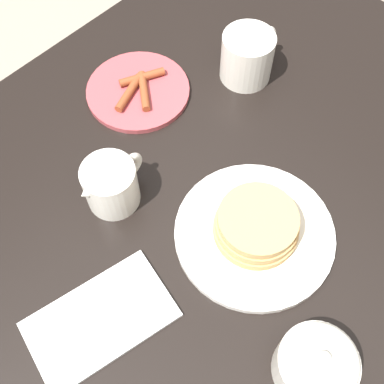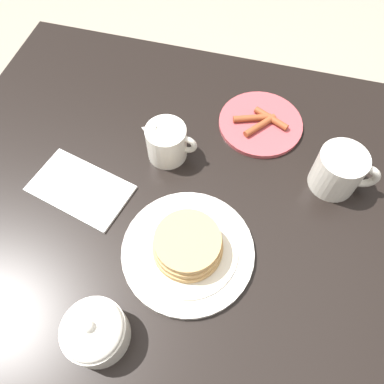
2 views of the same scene
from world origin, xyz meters
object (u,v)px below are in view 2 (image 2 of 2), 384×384
(napkin, at_px, (80,189))
(side_plate_bacon, at_px, (260,123))
(pancake_plate, at_px, (188,248))
(coffee_mug, at_px, (340,171))
(creamer_pitcher, at_px, (166,142))
(sugar_bowl, at_px, (95,331))

(napkin, bearing_deg, side_plate_bacon, 38.84)
(napkin, bearing_deg, pancake_plate, -16.76)
(coffee_mug, height_order, creamer_pitcher, same)
(side_plate_bacon, distance_m, sugar_bowl, 0.53)
(coffee_mug, bearing_deg, side_plate_bacon, 146.14)
(side_plate_bacon, height_order, napkin, side_plate_bacon)
(sugar_bowl, distance_m, napkin, 0.29)
(side_plate_bacon, bearing_deg, pancake_plate, -103.00)
(pancake_plate, xyz_separation_m, sugar_bowl, (-0.10, -0.17, 0.02))
(pancake_plate, bearing_deg, side_plate_bacon, 77.00)
(creamer_pitcher, xyz_separation_m, napkin, (-0.14, -0.13, -0.04))
(side_plate_bacon, height_order, creamer_pitcher, creamer_pitcher)
(side_plate_bacon, bearing_deg, coffee_mug, -33.86)
(sugar_bowl, bearing_deg, napkin, 119.79)
(side_plate_bacon, relative_size, sugar_bowl, 1.83)
(creamer_pitcher, relative_size, napkin, 0.55)
(creamer_pitcher, distance_m, napkin, 0.19)
(side_plate_bacon, distance_m, napkin, 0.40)
(creamer_pitcher, bearing_deg, coffee_mug, 2.82)
(creamer_pitcher, height_order, sugar_bowl, sugar_bowl)
(side_plate_bacon, bearing_deg, sugar_bowl, -109.22)
(pancake_plate, relative_size, coffee_mug, 1.92)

